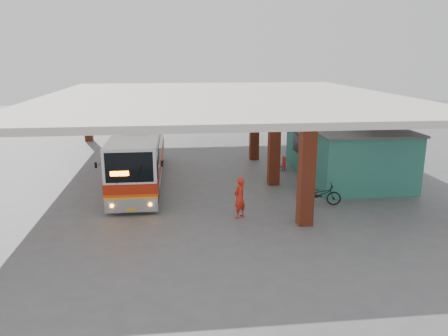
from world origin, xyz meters
TOP-DOWN VIEW (x-y plane):
  - ground at (0.00, 0.00)m, footprint 90.00×90.00m
  - brick_columns at (1.43, 5.00)m, footprint 20.10×21.60m
  - canopy_roof at (0.50, 6.50)m, footprint 21.00×23.00m
  - shop_building at (7.49, 4.00)m, footprint 5.20×8.20m
  - coach_bus at (-4.35, 4.29)m, footprint 2.44×11.27m
  - motorcycle at (4.44, -0.67)m, footprint 2.10×1.11m
  - pedestrian at (0.38, -1.91)m, footprint 0.79×0.77m
  - red_chair at (4.25, 5.93)m, footprint 0.50×0.50m

SIDE VIEW (x-z plane):
  - ground at x=0.00m, z-range 0.00..0.00m
  - red_chair at x=4.25m, z-range -0.03..0.82m
  - motorcycle at x=4.44m, z-range 0.00..1.05m
  - pedestrian at x=0.38m, z-range 0.00..1.83m
  - shop_building at x=7.49m, z-range 0.01..3.12m
  - coach_bus at x=-4.35m, z-range -0.01..3.27m
  - brick_columns at x=1.43m, z-range 0.00..4.35m
  - canopy_roof at x=0.50m, z-range 4.35..4.65m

